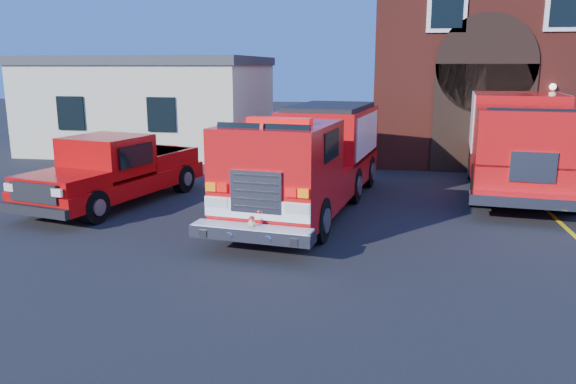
% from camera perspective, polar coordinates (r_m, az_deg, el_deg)
% --- Properties ---
extents(ground, '(100.00, 100.00, 0.00)m').
position_cam_1_polar(ground, '(13.43, 0.88, -4.31)').
color(ground, black).
rests_on(ground, ground).
extents(parking_stripe_near, '(0.12, 3.00, 0.01)m').
position_cam_1_polar(parking_stripe_near, '(14.93, 27.09, -3.97)').
color(parking_stripe_near, yellow).
rests_on(parking_stripe_near, ground).
extents(parking_stripe_mid, '(0.12, 3.00, 0.01)m').
position_cam_1_polar(parking_stripe_mid, '(17.72, 24.33, -1.24)').
color(parking_stripe_mid, yellow).
rests_on(parking_stripe_mid, ground).
extents(parking_stripe_far, '(0.12, 3.00, 0.01)m').
position_cam_1_polar(parking_stripe_far, '(20.57, 22.34, 0.74)').
color(parking_stripe_far, yellow).
rests_on(parking_stripe_far, ground).
extents(fire_station, '(15.20, 10.20, 8.45)m').
position_cam_1_polar(fire_station, '(27.57, 25.20, 12.20)').
color(fire_station, maroon).
rests_on(fire_station, ground).
extents(side_building, '(10.20, 8.20, 4.35)m').
position_cam_1_polar(side_building, '(27.99, -13.42, 8.82)').
color(side_building, beige).
rests_on(side_building, ground).
extents(fire_engine, '(3.71, 9.28, 2.78)m').
position_cam_1_polar(fire_engine, '(15.63, 2.35, 3.53)').
color(fire_engine, black).
rests_on(fire_engine, ground).
extents(pickup_truck, '(3.55, 6.45, 2.00)m').
position_cam_1_polar(pickup_truck, '(17.01, -17.15, 2.03)').
color(pickup_truck, black).
rests_on(pickup_truck, ground).
extents(secondary_truck, '(3.94, 9.63, 3.04)m').
position_cam_1_polar(secondary_truck, '(19.83, 22.20, 5.18)').
color(secondary_truck, black).
rests_on(secondary_truck, ground).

